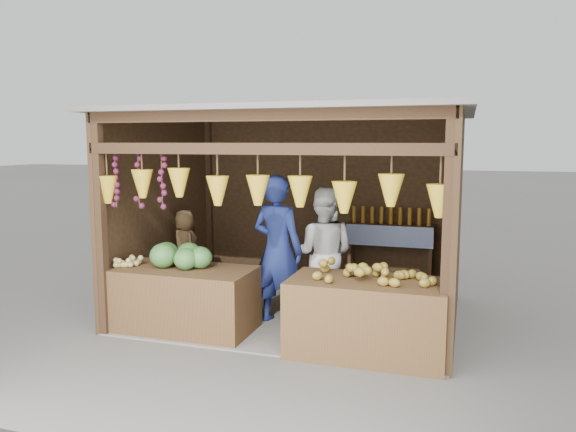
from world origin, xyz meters
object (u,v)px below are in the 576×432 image
(woman_standing, at_px, (323,254))
(counter_right, at_px, (367,318))
(vendor_seated, at_px, (185,247))
(counter_left, at_px, (182,299))
(man_standing, at_px, (278,250))

(woman_standing, bearing_deg, counter_right, 122.78)
(woman_standing, bearing_deg, vendor_seated, -5.45)
(counter_right, bearing_deg, counter_left, 177.24)
(counter_left, xyz_separation_m, man_standing, (1.02, 0.59, 0.55))
(counter_left, distance_m, counter_right, 2.26)
(counter_left, xyz_separation_m, woman_standing, (1.51, 0.96, 0.47))
(man_standing, bearing_deg, counter_left, 43.60)
(counter_left, distance_m, man_standing, 1.30)
(counter_left, relative_size, vendor_seated, 1.66)
(woman_standing, xyz_separation_m, vendor_seated, (-2.03, 0.11, -0.05))
(woman_standing, bearing_deg, man_standing, 35.23)
(woman_standing, height_order, vendor_seated, woman_standing)
(counter_left, relative_size, woman_standing, 1.02)
(counter_right, distance_m, woman_standing, 1.38)
(vendor_seated, bearing_deg, counter_right, -165.97)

